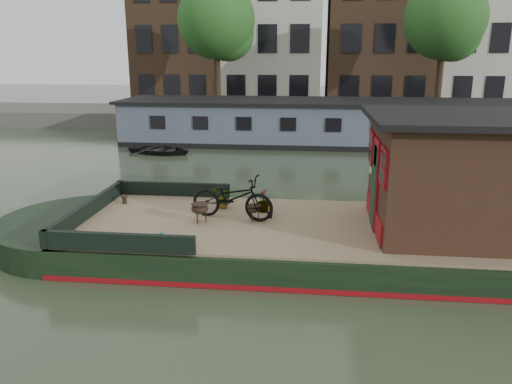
# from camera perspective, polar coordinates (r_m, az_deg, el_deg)

# --- Properties ---
(ground) EXTENTS (120.00, 120.00, 0.00)m
(ground) POSITION_cam_1_polar(r_m,az_deg,el_deg) (11.17, 10.81, -7.00)
(ground) COLOR #2F3B26
(ground) RESTS_ON ground
(houseboat_hull) EXTENTS (14.01, 4.02, 0.60)m
(houseboat_hull) POSITION_cam_1_polar(r_m,az_deg,el_deg) (11.04, 3.95, -5.50)
(houseboat_hull) COLOR black
(houseboat_hull) RESTS_ON ground
(houseboat_deck) EXTENTS (11.80, 3.80, 0.05)m
(houseboat_deck) POSITION_cam_1_polar(r_m,az_deg,el_deg) (10.95, 10.98, -3.97)
(houseboat_deck) COLOR #7E6B4E
(houseboat_deck) RESTS_ON houseboat_hull
(bow_bulwark) EXTENTS (3.00, 4.00, 0.35)m
(bow_bulwark) POSITION_cam_1_polar(r_m,az_deg,el_deg) (11.61, -14.75, -2.04)
(bow_bulwark) COLOR black
(bow_bulwark) RESTS_ON houseboat_deck
(cabin) EXTENTS (4.00, 3.50, 2.42)m
(cabin) POSITION_cam_1_polar(r_m,az_deg,el_deg) (11.02, 22.72, 1.99)
(cabin) COLOR black
(cabin) RESTS_ON houseboat_deck
(bicycle) EXTENTS (1.99, 1.03, 1.00)m
(bicycle) POSITION_cam_1_polar(r_m,az_deg,el_deg) (11.10, -2.72, -0.60)
(bicycle) COLOR black
(bicycle) RESTS_ON houseboat_deck
(potted_plant_b) EXTENTS (0.18, 0.20, 0.30)m
(potted_plant_b) POSITION_cam_1_polar(r_m,az_deg,el_deg) (11.25, 1.59, -2.23)
(potted_plant_b) COLOR maroon
(potted_plant_b) RESTS_ON houseboat_deck
(potted_plant_c) EXTENTS (0.59, 0.59, 0.50)m
(potted_plant_c) POSITION_cam_1_polar(r_m,az_deg,el_deg) (11.93, -3.89, -0.73)
(potted_plant_c) COLOR #A84C30
(potted_plant_c) RESTS_ON houseboat_deck
(potted_plant_d) EXTENTS (0.37, 0.37, 0.55)m
(potted_plant_d) POSITION_cam_1_polar(r_m,az_deg,el_deg) (11.65, 0.84, -0.95)
(potted_plant_d) COLOR #9C3E2A
(potted_plant_d) RESTS_ON houseboat_deck
(potted_plant_e) EXTENTS (0.15, 0.17, 0.28)m
(potted_plant_e) POSITION_cam_1_polar(r_m,az_deg,el_deg) (9.85, -10.74, -5.19)
(potted_plant_e) COLOR brown
(potted_plant_e) RESTS_ON houseboat_deck
(brazier_front) EXTENTS (0.44, 0.44, 0.36)m
(brazier_front) POSITION_cam_1_polar(r_m,az_deg,el_deg) (11.04, -0.26, -2.40)
(brazier_front) COLOR black
(brazier_front) RESTS_ON houseboat_deck
(brazier_rear) EXTENTS (0.43, 0.43, 0.43)m
(brazier_rear) POSITION_cam_1_polar(r_m,az_deg,el_deg) (10.99, -6.42, -2.40)
(brazier_rear) COLOR black
(brazier_rear) RESTS_ON houseboat_deck
(bollard_port) EXTENTS (0.16, 0.16, 0.19)m
(bollard_port) POSITION_cam_1_polar(r_m,az_deg,el_deg) (12.77, -14.79, -0.85)
(bollard_port) COLOR black
(bollard_port) RESTS_ON houseboat_deck
(bollard_stbd) EXTENTS (0.17, 0.17, 0.19)m
(bollard_stbd) POSITION_cam_1_polar(r_m,az_deg,el_deg) (10.58, -20.24, -4.68)
(bollard_stbd) COLOR black
(bollard_stbd) RESTS_ON houseboat_deck
(dinghy) EXTENTS (3.27, 2.69, 0.59)m
(dinghy) POSITION_cam_1_polar(r_m,az_deg,el_deg) (22.38, -10.90, 5.09)
(dinghy) COLOR black
(dinghy) RESTS_ON ground
(far_houseboat) EXTENTS (20.40, 4.40, 2.11)m
(far_houseboat) POSITION_cam_1_polar(r_m,az_deg,el_deg) (24.54, 8.65, 7.69)
(far_houseboat) COLOR #4C5565
(far_houseboat) RESTS_ON ground
(quay) EXTENTS (60.00, 6.00, 0.90)m
(quay) POSITION_cam_1_polar(r_m,az_deg,el_deg) (31.05, 8.21, 8.34)
(quay) COLOR #47443F
(quay) RESTS_ON ground
(townhouse_row) EXTENTS (27.25, 8.00, 16.50)m
(townhouse_row) POSITION_cam_1_polar(r_m,az_deg,el_deg) (38.00, 8.63, 20.86)
(townhouse_row) COLOR brown
(townhouse_row) RESTS_ON ground
(tree_left) EXTENTS (4.40, 4.40, 7.40)m
(tree_left) POSITION_cam_1_polar(r_m,az_deg,el_deg) (29.92, -4.22, 18.64)
(tree_left) COLOR #332316
(tree_left) RESTS_ON quay
(tree_right) EXTENTS (4.40, 4.40, 7.40)m
(tree_right) POSITION_cam_1_polar(r_m,az_deg,el_deg) (30.26, 21.00, 17.67)
(tree_right) COLOR #332316
(tree_right) RESTS_ON quay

